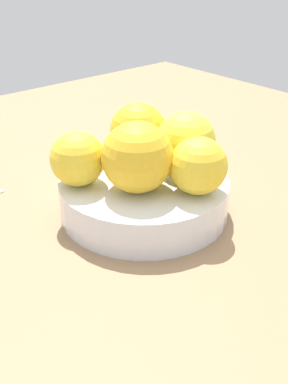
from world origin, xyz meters
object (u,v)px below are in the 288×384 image
Objects in this scene: orange_in_bowl_0 at (78,159)px; orange_in_bowl_4 at (138,131)px; fruit_bowl at (144,196)px; orange_in_bowl_3 at (137,157)px; orange_in_bowl_2 at (198,166)px; orange_in_bowl_1 at (186,141)px.

orange_in_bowl_4 is at bearing -82.49° from orange_in_bowl_0.
orange_in_bowl_3 is at bearing 123.66° from fruit_bowl.
orange_in_bowl_1 is at bearing -32.53° from orange_in_bowl_2.
fruit_bowl is 2.81× the size of orange_in_bowl_4.
orange_in_bowl_0 reaches higher than fruit_bowl.
orange_in_bowl_3 is at bearing 93.68° from orange_in_bowl_1.
orange_in_bowl_2 is 6.56cm from orange_in_bowl_3.
orange_in_bowl_3 reaches higher than orange_in_bowl_1.
fruit_bowl is 2.53× the size of orange_in_bowl_3.
orange_in_bowl_0 is 0.79× the size of orange_in_bowl_3.
fruit_bowl is at bearing 145.86° from orange_in_bowl_4.
orange_in_bowl_0 is 0.88× the size of orange_in_bowl_4.
orange_in_bowl_1 reaches higher than fruit_bowl.
orange_in_bowl_1 reaches higher than orange_in_bowl_0.
orange_in_bowl_4 is (11.31, -1.17, 0.37)cm from orange_in_bowl_2.
orange_in_bowl_3 is (-1.47, 2.21, 6.19)cm from fruit_bowl.
orange_in_bowl_2 is at bearing -139.22° from orange_in_bowl_0.
orange_in_bowl_2 is 0.89× the size of orange_in_bowl_4.
orange_in_bowl_1 is (-4.86, -11.93, 0.43)cm from orange_in_bowl_0.
orange_in_bowl_3 is 8.79cm from orange_in_bowl_4.
orange_in_bowl_4 reaches higher than fruit_bowl.
orange_in_bowl_4 reaches higher than orange_in_bowl_0.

